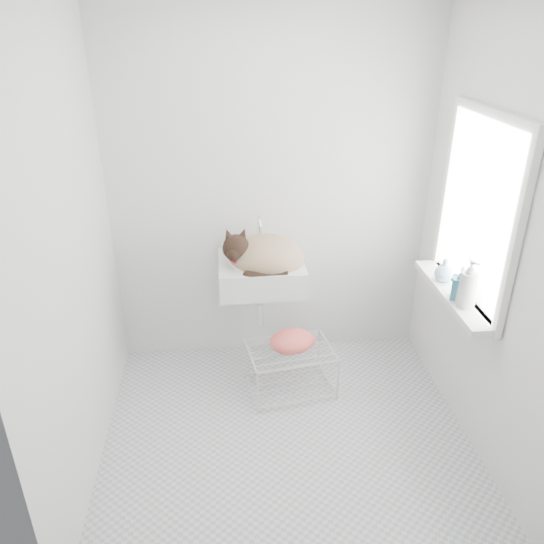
{
  "coord_description": "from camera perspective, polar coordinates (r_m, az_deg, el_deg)",
  "views": [
    {
      "loc": [
        -0.33,
        -2.47,
        2.34
      ],
      "look_at": [
        -0.04,
        0.5,
        0.88
      ],
      "focal_mm": 35.19,
      "sensor_mm": 36.0,
      "label": 1
    }
  ],
  "objects": [
    {
      "name": "bottle_a",
      "position": [
        3.19,
        19.89,
        -3.46
      ],
      "size": [
        0.12,
        0.12,
        0.24
      ],
      "primitive_type": "imported",
      "rotation": [
        0.0,
        0.0,
        0.32
      ],
      "color": "silver",
      "rests_on": "windowsill"
    },
    {
      "name": "right_wall",
      "position": [
        3.06,
        22.86,
        3.04
      ],
      "size": [
        0.02,
        2.0,
        2.5
      ],
      "primitive_type": "cube",
      "color": "silver",
      "rests_on": "ground"
    },
    {
      "name": "cat",
      "position": [
        3.52,
        -0.99,
        1.72
      ],
      "size": [
        0.57,
        0.51,
        0.33
      ],
      "rotation": [
        0.0,
        0.0,
        -0.23
      ],
      "color": "#A07E60",
      "rests_on": "sink"
    },
    {
      "name": "towel",
      "position": [
        3.56,
        2.14,
        -7.82
      ],
      "size": [
        0.34,
        0.28,
        0.12
      ],
      "primitive_type": "ellipsoid",
      "rotation": [
        0.0,
        0.0,
        0.25
      ],
      "color": "orange",
      "rests_on": "wire_rack"
    },
    {
      "name": "left_wall",
      "position": [
        2.81,
        -20.95,
        1.44
      ],
      "size": [
        0.02,
        2.0,
        2.5
      ],
      "primitive_type": "cube",
      "color": "silver",
      "rests_on": "ground"
    },
    {
      "name": "window_glass",
      "position": [
        3.18,
        21.35,
        6.11
      ],
      "size": [
        0.01,
        0.8,
        1.0
      ],
      "primitive_type": "cube",
      "color": "white",
      "rests_on": "right_wall"
    },
    {
      "name": "faucet",
      "position": [
        3.66,
        -1.41,
        4.39
      ],
      "size": [
        0.21,
        0.14,
        0.21
      ],
      "primitive_type": null,
      "color": "silver",
      "rests_on": "sink"
    },
    {
      "name": "bottle_b",
      "position": [
        3.27,
        19.25,
        -2.68
      ],
      "size": [
        0.12,
        0.12,
        0.2
      ],
      "primitive_type": "imported",
      "rotation": [
        0.0,
        0.0,
        5.82
      ],
      "color": "teal",
      "rests_on": "windowsill"
    },
    {
      "name": "bottle_c",
      "position": [
        3.45,
        17.79,
        -0.88
      ],
      "size": [
        0.12,
        0.12,
        0.15
      ],
      "primitive_type": "imported",
      "rotation": [
        0.0,
        0.0,
        6.21
      ],
      "color": "silver",
      "rests_on": "windowsill"
    },
    {
      "name": "windowsill",
      "position": [
        3.35,
        18.78,
        -2.26
      ],
      "size": [
        0.16,
        0.88,
        0.04
      ],
      "primitive_type": "cube",
      "color": "white",
      "rests_on": "right_wall"
    },
    {
      "name": "back_wall",
      "position": [
        3.65,
        -0.07,
        8.69
      ],
      "size": [
        2.2,
        0.02,
        2.5
      ],
      "primitive_type": "cube",
      "color": "silver",
      "rests_on": "ground"
    },
    {
      "name": "floor",
      "position": [
        3.42,
        1.59,
        -17.14
      ],
      "size": [
        2.2,
        2.0,
        0.02
      ],
      "primitive_type": "cube",
      "color": "silver",
      "rests_on": "ground"
    },
    {
      "name": "sink",
      "position": [
        3.55,
        -1.17,
        1.22
      ],
      "size": [
        0.57,
        0.49,
        0.23
      ],
      "primitive_type": "cube",
      "color": "silver",
      "rests_on": "back_wall"
    },
    {
      "name": "window_frame",
      "position": [
        3.17,
        21.11,
        6.11
      ],
      "size": [
        0.04,
        0.9,
        1.1
      ],
      "primitive_type": "cube",
      "color": "white",
      "rests_on": "right_wall"
    },
    {
      "name": "wire_rack",
      "position": [
        3.68,
        1.95,
        -10.52
      ],
      "size": [
        0.6,
        0.47,
        0.33
      ],
      "primitive_type": "cube",
      "rotation": [
        0.0,
        0.0,
        0.16
      ],
      "color": "silver",
      "rests_on": "floor"
    }
  ]
}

